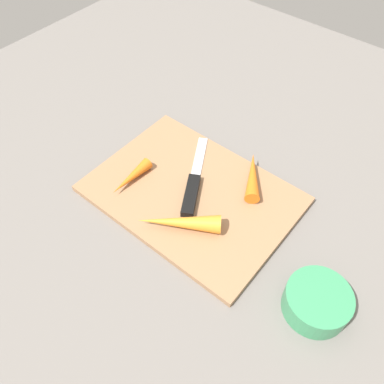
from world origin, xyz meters
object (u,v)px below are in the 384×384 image
at_px(knife, 192,190).
at_px(carrot_shortest, 131,177).
at_px(cutting_board, 192,194).
at_px(carrot_longest, 179,222).
at_px(carrot_medium, 253,176).
at_px(small_bowl, 317,302).

height_order(knife, carrot_shortest, carrot_shortest).
distance_m(cutting_board, carrot_longest, 0.08).
height_order(knife, carrot_longest, carrot_longest).
xyz_separation_m(carrot_medium, small_bowl, (-0.21, 0.14, -0.00)).
xyz_separation_m(cutting_board, knife, (0.00, -0.00, 0.01)).
relative_size(cutting_board, carrot_longest, 2.60).
bearing_deg(cutting_board, carrot_shortest, 26.42).
relative_size(knife, carrot_medium, 1.66).
bearing_deg(cutting_board, carrot_longest, 113.95).
xyz_separation_m(cutting_board, carrot_longest, (-0.03, 0.07, 0.02)).
bearing_deg(small_bowl, knife, -10.33).
bearing_deg(carrot_longest, carrot_medium, -137.86).
height_order(cutting_board, carrot_longest, carrot_longest).
xyz_separation_m(knife, carrot_medium, (-0.07, -0.09, 0.01)).
height_order(carrot_shortest, small_bowl, small_bowl).
distance_m(carrot_longest, carrot_medium, 0.17).
distance_m(cutting_board, knife, 0.01).
xyz_separation_m(cutting_board, small_bowl, (-0.28, 0.05, 0.02)).
bearing_deg(carrot_shortest, carrot_medium, 128.64).
bearing_deg(carrot_shortest, knife, 115.38).
relative_size(cutting_board, knife, 1.97).
bearing_deg(carrot_medium, knife, 110.45).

